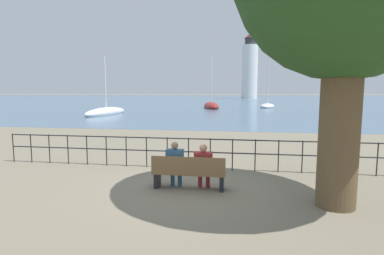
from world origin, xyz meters
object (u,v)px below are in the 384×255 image
at_px(sailboat_3, 267,106).
at_px(harbor_lighthouse, 250,69).
at_px(sailboat_2, 211,106).
at_px(seated_person_right, 203,164).
at_px(park_bench, 189,173).
at_px(sailboat_0, 334,111).
at_px(sailboat_4, 106,112).
at_px(seated_person_left, 175,163).

relative_size(sailboat_3, harbor_lighthouse, 0.49).
distance_m(sailboat_2, harbor_lighthouse, 78.12).
relative_size(seated_person_right, harbor_lighthouse, 0.05).
bearing_deg(sailboat_2, sailboat_3, 9.38).
height_order(park_bench, sailboat_0, sailboat_0).
distance_m(park_bench, sailboat_4, 28.67).
relative_size(seated_person_left, sailboat_2, 0.14).
distance_m(seated_person_right, harbor_lighthouse, 118.06).
bearing_deg(park_bench, sailboat_2, 94.53).
height_order(sailboat_0, sailboat_4, sailboat_0).
bearing_deg(sailboat_2, sailboat_4, -138.91).
bearing_deg(sailboat_3, seated_person_left, -87.35).
xyz_separation_m(park_bench, seated_person_right, (0.38, 0.08, 0.23)).
relative_size(seated_person_left, sailboat_3, 0.10).
xyz_separation_m(seated_person_left, harbor_lighthouse, (5.58, 117.40, 11.46)).
relative_size(sailboat_0, sailboat_3, 0.79).
bearing_deg(seated_person_left, sailboat_0, 67.15).
bearing_deg(seated_person_left, sailboat_4, 118.52).
height_order(park_bench, seated_person_right, seated_person_right).
bearing_deg(sailboat_0, sailboat_4, -155.80).
height_order(seated_person_left, sailboat_3, sailboat_3).
relative_size(park_bench, harbor_lighthouse, 0.07).
height_order(sailboat_0, sailboat_3, sailboat_3).
relative_size(seated_person_left, sailboat_0, 0.12).
xyz_separation_m(park_bench, sailboat_0, (12.58, 30.84, -0.09)).
bearing_deg(sailboat_2, park_bench, -100.00).
distance_m(seated_person_right, sailboat_4, 28.79).
bearing_deg(harbor_lighthouse, sailboat_4, -101.70).
bearing_deg(park_bench, seated_person_right, 11.44).
xyz_separation_m(seated_person_left, sailboat_0, (12.97, 30.76, -0.34)).
height_order(sailboat_4, harbor_lighthouse, harbor_lighthouse).
xyz_separation_m(seated_person_right, sailboat_0, (12.20, 30.76, -0.32)).
distance_m(park_bench, harbor_lighthouse, 118.17).
height_order(seated_person_right, sailboat_0, sailboat_0).
bearing_deg(seated_person_left, seated_person_right, 0.06).
height_order(seated_person_left, harbor_lighthouse, harbor_lighthouse).
bearing_deg(seated_person_right, sailboat_0, 68.37).
bearing_deg(sailboat_0, seated_person_right, -99.76).
xyz_separation_m(park_bench, sailboat_2, (-3.23, 40.72, -0.12)).
relative_size(park_bench, sailboat_2, 0.22).
bearing_deg(park_bench, harbor_lighthouse, 87.47).
relative_size(sailboat_4, harbor_lighthouse, 0.32).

